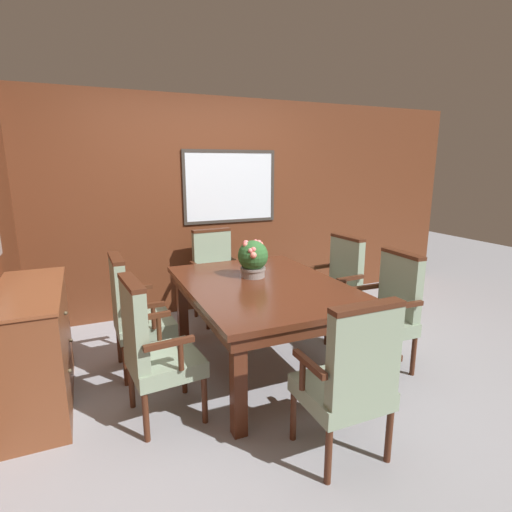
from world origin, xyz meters
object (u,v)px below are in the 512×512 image
chair_left_near (153,347)px  potted_plant (253,258)px  dining_table (263,294)px  chair_head_far (216,272)px  chair_right_near (388,308)px  chair_head_near (350,377)px  chair_right_far (337,283)px  chair_left_far (134,311)px  sideboard_cabinet (35,348)px

chair_left_near → potted_plant: size_ratio=3.08×
dining_table → potted_plant: potted_plant is taller
chair_head_far → chair_right_near: 1.93m
dining_table → chair_head_far: size_ratio=1.71×
chair_head_near → chair_right_far: same height
chair_right_near → potted_plant: potted_plant is taller
chair_head_far → chair_right_far: bearing=-44.8°
chair_left_near → chair_right_far: same height
chair_right_near → potted_plant: 1.21m
dining_table → chair_head_near: (-0.01, -1.21, -0.13)m
dining_table → chair_head_far: 1.25m
chair_left_far → potted_plant: potted_plant is taller
dining_table → potted_plant: size_ratio=5.26×
chair_left_near → potted_plant: (0.97, 0.57, 0.38)m
chair_right_far → potted_plant: size_ratio=3.08×
chair_right_near → sideboard_cabinet: (-2.68, 0.57, -0.09)m
chair_left_far → chair_head_far: (0.99, 0.88, 0.00)m
potted_plant → chair_left_far: bearing=171.2°
chair_head_near → sideboard_cabinet: (-1.71, 1.36, -0.09)m
chair_head_far → chair_right_near: bearing=-63.5°
chair_right_near → chair_head_near: same height
chair_right_far → potted_plant: bearing=-84.9°
potted_plant → sideboard_cabinet: (-1.71, -0.06, -0.48)m
chair_left_far → sideboard_cabinet: chair_left_far is taller
chair_left_far → chair_head_far: bearing=-49.8°
chair_head_near → potted_plant: potted_plant is taller
dining_table → chair_left_far: 1.07m
chair_right_far → chair_left_far: bearing=-93.9°
chair_left_far → chair_right_near: 2.11m
chair_head_far → chair_head_near: bearing=-93.7°
chair_right_near → potted_plant: bearing=-121.4°
chair_head_far → chair_right_near: size_ratio=1.00×
chair_left_near → chair_right_far: bearing=-74.9°
chair_left_near → sideboard_cabinet: 0.91m
chair_head_far → sideboard_cabinet: chair_head_far is taller
sideboard_cabinet → dining_table: bearing=-5.1°
chair_left_far → chair_left_near: bearing=-179.1°
chair_right_near → sideboard_cabinet: size_ratio=0.85×
chair_left_far → chair_right_far: 2.00m
chair_head_near → chair_left_near: (-0.96, 0.84, 0.00)m
chair_right_near → chair_head_near: bearing=-49.1°
chair_left_far → sideboard_cabinet: bearing=105.1°
chair_left_near → chair_right_far: size_ratio=1.00×
chair_left_far → chair_head_near: (0.99, -1.57, 0.00)m
chair_left_far → potted_plant: bearing=-100.3°
chair_left_far → sideboard_cabinet: 0.75m
chair_left_near → potted_plant: potted_plant is taller
chair_head_near → chair_right_near: bearing=-140.8°
chair_head_near → potted_plant: bearing=-90.2°
chair_left_far → chair_right_near: size_ratio=1.00×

